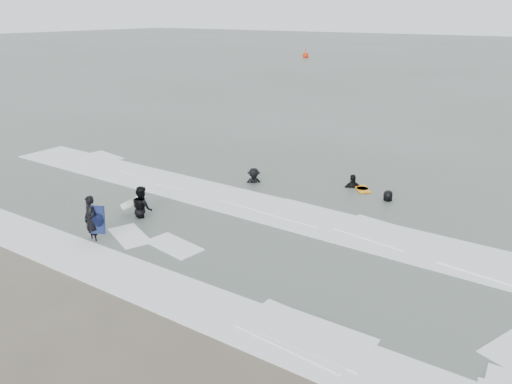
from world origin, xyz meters
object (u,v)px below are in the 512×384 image
Objects in this scene: surfer_wading at (143,217)px; surfer_breaker at (254,184)px; surfer_right_near at (353,188)px; buoy at (306,56)px; surfer_right_far at (388,202)px; surfer_centre at (94,242)px.

surfer_breaker is (1.28, 5.48, 0.00)m from surfer_wading.
surfer_wading is 9.09m from surfer_right_near.
buoy is (-32.69, 54.38, 0.42)m from surfer_right_near.
surfer_right_near reaches higher than surfer_right_far.
surfer_right_near is at bearing -35.09° from surfer_right_far.
surfer_wading is at bearing 19.28° from surfer_right_near.
surfer_wading is 67.72m from buoy.
surfer_right_near is at bearing -104.33° from surfer_wading.
surfer_wading is 9.73m from surfer_right_far.
surfer_wading is 1.08× the size of surfer_right_far.
surfer_breaker is at bearing -8.81° from surfer_right_near.
buoy is at bearing -70.91° from surfer_right_far.
surfer_centre is 2.44m from surfer_wading.
buoy is (-34.55, 55.14, 0.42)m from surfer_right_far.
surfer_right_near is at bearing -13.72° from surfer_breaker.
surfer_right_near is (3.88, 2.01, 0.00)m from surfer_breaker.
surfer_centre reaches higher than surfer_breaker.
buoy is (-28.81, 56.39, 0.42)m from surfer_breaker.
surfer_right_near is 1.08× the size of surfer_right_far.
surfer_right_far is at bearing 60.19° from surfer_centre.
surfer_wading is at bearing 101.49° from surfer_centre.
surfer_centre is 0.93× the size of surfer_wading.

